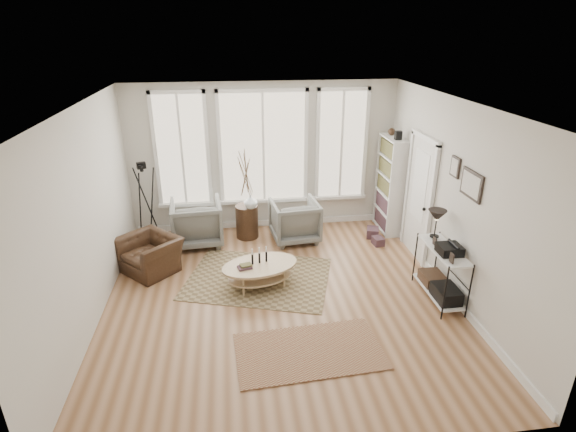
{
  "coord_description": "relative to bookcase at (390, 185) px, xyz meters",
  "views": [
    {
      "loc": [
        -0.65,
        -5.78,
        3.84
      ],
      "look_at": [
        0.2,
        0.6,
        1.1
      ],
      "focal_mm": 28.0,
      "sensor_mm": 36.0,
      "label": 1
    }
  ],
  "objects": [
    {
      "name": "room",
      "position": [
        -2.42,
        -2.2,
        0.47
      ],
      "size": [
        5.5,
        5.54,
        2.9
      ],
      "color": "#A57956",
      "rests_on": "ground"
    },
    {
      "name": "bay_window",
      "position": [
        -2.44,
        0.49,
        0.65
      ],
      "size": [
        4.14,
        0.12,
        2.24
      ],
      "color": "tan",
      "rests_on": "ground"
    },
    {
      "name": "door",
      "position": [
        0.13,
        -1.08,
        0.17
      ],
      "size": [
        0.09,
        1.06,
        2.22
      ],
      "color": "white",
      "rests_on": "ground"
    },
    {
      "name": "bookcase",
      "position": [
        0.0,
        0.0,
        0.0
      ],
      "size": [
        0.31,
        0.85,
        2.06
      ],
      "color": "white",
      "rests_on": "ground"
    },
    {
      "name": "low_shelf",
      "position": [
        -0.06,
        -2.52,
        -0.44
      ],
      "size": [
        0.38,
        1.08,
        1.3
      ],
      "color": "white",
      "rests_on": "ground"
    },
    {
      "name": "wall_art",
      "position": [
        0.14,
        -2.49,
        0.92
      ],
      "size": [
        0.04,
        0.88,
        0.44
      ],
      "color": "black",
      "rests_on": "ground"
    },
    {
      "name": "rug_main",
      "position": [
        -2.73,
        -1.6,
        -0.95
      ],
      "size": [
        2.66,
        2.28,
        0.01
      ],
      "primitive_type": "cube",
      "rotation": [
        0.0,
        0.0,
        -0.3
      ],
      "color": "brown",
      "rests_on": "ground"
    },
    {
      "name": "rug_runner",
      "position": [
        -2.21,
        -3.49,
        -0.94
      ],
      "size": [
        1.92,
        1.14,
        0.01
      ],
      "primitive_type": "cube",
      "rotation": [
        0.0,
        0.0,
        0.06
      ],
      "color": "brown",
      "rests_on": "ground"
    },
    {
      "name": "coffee_table",
      "position": [
        -2.72,
        -1.82,
        -0.66
      ],
      "size": [
        1.36,
        1.05,
        0.56
      ],
      "color": "tan",
      "rests_on": "ground"
    },
    {
      "name": "armchair_left",
      "position": [
        -3.77,
        -0.14,
        -0.53
      ],
      "size": [
        0.99,
        1.01,
        0.86
      ],
      "primitive_type": "imported",
      "rotation": [
        0.0,
        0.0,
        3.22
      ],
      "color": "slate",
      "rests_on": "ground"
    },
    {
      "name": "armchair_right",
      "position": [
        -1.92,
        -0.23,
        -0.56
      ],
      "size": [
        0.94,
        0.96,
        0.8
      ],
      "primitive_type": "imported",
      "rotation": [
        0.0,
        0.0,
        3.24
      ],
      "color": "slate",
      "rests_on": "ground"
    },
    {
      "name": "side_table",
      "position": [
        -2.82,
        0.01,
        -0.08
      ],
      "size": [
        0.43,
        0.43,
        1.83
      ],
      "color": "#392417",
      "rests_on": "ground"
    },
    {
      "name": "vase",
      "position": [
        -2.75,
        -0.11,
        -0.17
      ],
      "size": [
        0.29,
        0.29,
        0.26
      ],
      "primitive_type": "imported",
      "rotation": [
        0.0,
        0.0,
        -0.14
      ],
      "color": "silver",
      "rests_on": "side_table"
    },
    {
      "name": "accent_chair",
      "position": [
        -4.5,
        -1.07,
        -0.66
      ],
      "size": [
        1.22,
        1.22,
        0.6
      ],
      "primitive_type": "imported",
      "rotation": [
        0.0,
        0.0,
        -0.79
      ],
      "color": "#392417",
      "rests_on": "ground"
    },
    {
      "name": "tripod_camera",
      "position": [
        -4.68,
        0.06,
        -0.23
      ],
      "size": [
        0.55,
        0.55,
        1.57
      ],
      "color": "black",
      "rests_on": "ground"
    },
    {
      "name": "book_stack_near",
      "position": [
        -0.39,
        -0.32,
        -0.86
      ],
      "size": [
        0.3,
        0.34,
        0.18
      ],
      "primitive_type": "cube",
      "rotation": [
        0.0,
        0.0,
        -0.3
      ],
      "color": "#653015",
      "rests_on": "ground"
    },
    {
      "name": "book_stack_far",
      "position": [
        -0.39,
        -0.67,
        -0.88
      ],
      "size": [
        0.21,
        0.25,
        0.15
      ],
      "primitive_type": "cube",
      "rotation": [
        0.0,
        0.0,
        0.11
      ],
      "color": "#653015",
      "rests_on": "ground"
    }
  ]
}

